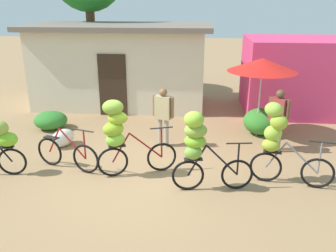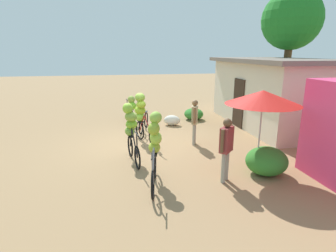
{
  "view_description": "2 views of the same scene",
  "coord_description": "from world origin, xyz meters",
  "px_view_note": "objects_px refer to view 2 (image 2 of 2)",
  "views": [
    {
      "loc": [
        1.29,
        -6.6,
        3.59
      ],
      "look_at": [
        0.56,
        1.33,
        0.73
      ],
      "focal_mm": 37.64,
      "sensor_mm": 36.0,
      "label": 1
    },
    {
      "loc": [
        8.98,
        -0.75,
        3.06
      ],
      "look_at": [
        0.6,
        0.88,
        0.75
      ],
      "focal_mm": 29.21,
      "sensor_mm": 36.0,
      "label": 2
    }
  ],
  "objects_px": {
    "person_bystander": "(195,118)",
    "bicycle_near_pile": "(144,122)",
    "bicycle_center_loaded": "(142,113)",
    "bicycle_by_shop": "(131,127)",
    "building_low": "(270,92)",
    "tree_behind_building": "(292,21)",
    "bicycle_leftmost": "(131,107)",
    "produce_sack": "(172,120)",
    "market_umbrella": "(263,97)",
    "bicycle_rightmost": "(155,144)",
    "person_vendor": "(226,144)"
  },
  "relations": [
    {
      "from": "bicycle_by_shop",
      "to": "bicycle_center_loaded",
      "type": "bearing_deg",
      "value": 163.94
    },
    {
      "from": "market_umbrella",
      "to": "bicycle_near_pile",
      "type": "xyz_separation_m",
      "value": [
        -4.51,
        -2.48,
        -1.63
      ]
    },
    {
      "from": "building_low",
      "to": "person_bystander",
      "type": "distance_m",
      "value": 4.33
    },
    {
      "from": "bicycle_near_pile",
      "to": "produce_sack",
      "type": "bearing_deg",
      "value": 115.39
    },
    {
      "from": "bicycle_by_shop",
      "to": "bicycle_rightmost",
      "type": "distance_m",
      "value": 1.66
    },
    {
      "from": "produce_sack",
      "to": "person_bystander",
      "type": "relative_size",
      "value": 0.45
    },
    {
      "from": "building_low",
      "to": "bicycle_near_pile",
      "type": "distance_m",
      "value": 5.48
    },
    {
      "from": "market_umbrella",
      "to": "person_bystander",
      "type": "height_order",
      "value": "market_umbrella"
    },
    {
      "from": "bicycle_near_pile",
      "to": "produce_sack",
      "type": "relative_size",
      "value": 2.27
    },
    {
      "from": "building_low",
      "to": "tree_behind_building",
      "type": "distance_m",
      "value": 3.77
    },
    {
      "from": "tree_behind_building",
      "to": "bicycle_by_shop",
      "type": "height_order",
      "value": "tree_behind_building"
    },
    {
      "from": "bicycle_by_shop",
      "to": "building_low",
      "type": "bearing_deg",
      "value": 115.0
    },
    {
      "from": "person_bystander",
      "to": "bicycle_near_pile",
      "type": "bearing_deg",
      "value": -142.72
    },
    {
      "from": "bicycle_center_loaded",
      "to": "market_umbrella",
      "type": "bearing_deg",
      "value": 39.49
    },
    {
      "from": "bicycle_center_loaded",
      "to": "bicycle_rightmost",
      "type": "xyz_separation_m",
      "value": [
        3.24,
        -0.02,
        -0.05
      ]
    },
    {
      "from": "bicycle_center_loaded",
      "to": "tree_behind_building",
      "type": "bearing_deg",
      "value": 110.45
    },
    {
      "from": "produce_sack",
      "to": "bicycle_center_loaded",
      "type": "bearing_deg",
      "value": -38.22
    },
    {
      "from": "market_umbrella",
      "to": "bicycle_rightmost",
      "type": "relative_size",
      "value": 1.27
    },
    {
      "from": "tree_behind_building",
      "to": "produce_sack",
      "type": "relative_size",
      "value": 8.35
    },
    {
      "from": "building_low",
      "to": "bicycle_leftmost",
      "type": "bearing_deg",
      "value": -103.84
    },
    {
      "from": "market_umbrella",
      "to": "person_bystander",
      "type": "relative_size",
      "value": 1.41
    },
    {
      "from": "bicycle_center_loaded",
      "to": "bicycle_by_shop",
      "type": "xyz_separation_m",
      "value": [
        1.65,
        -0.47,
        -0.03
      ]
    },
    {
      "from": "tree_behind_building",
      "to": "produce_sack",
      "type": "distance_m",
      "value": 7.19
    },
    {
      "from": "person_vendor",
      "to": "bicycle_by_shop",
      "type": "bearing_deg",
      "value": -131.82
    },
    {
      "from": "bicycle_leftmost",
      "to": "bicycle_center_loaded",
      "type": "bearing_deg",
      "value": 4.63
    },
    {
      "from": "building_low",
      "to": "produce_sack",
      "type": "relative_size",
      "value": 9.0
    },
    {
      "from": "person_vendor",
      "to": "bicycle_leftmost",
      "type": "bearing_deg",
      "value": -163.12
    },
    {
      "from": "market_umbrella",
      "to": "person_vendor",
      "type": "bearing_deg",
      "value": -73.23
    },
    {
      "from": "bicycle_center_loaded",
      "to": "person_vendor",
      "type": "bearing_deg",
      "value": 24.97
    },
    {
      "from": "building_low",
      "to": "bicycle_near_pile",
      "type": "bearing_deg",
      "value": -91.03
    },
    {
      "from": "person_vendor",
      "to": "market_umbrella",
      "type": "bearing_deg",
      "value": 106.77
    },
    {
      "from": "bicycle_leftmost",
      "to": "produce_sack",
      "type": "bearing_deg",
      "value": 66.99
    },
    {
      "from": "bicycle_leftmost",
      "to": "bicycle_center_loaded",
      "type": "relative_size",
      "value": 0.98
    },
    {
      "from": "bicycle_rightmost",
      "to": "person_bystander",
      "type": "height_order",
      "value": "bicycle_rightmost"
    },
    {
      "from": "bicycle_near_pile",
      "to": "person_vendor",
      "type": "xyz_separation_m",
      "value": [
        4.82,
        1.46,
        0.6
      ]
    },
    {
      "from": "building_low",
      "to": "bicycle_center_loaded",
      "type": "relative_size",
      "value": 3.7
    },
    {
      "from": "tree_behind_building",
      "to": "building_low",
      "type": "bearing_deg",
      "value": -47.64
    },
    {
      "from": "building_low",
      "to": "bicycle_leftmost",
      "type": "height_order",
      "value": "building_low"
    },
    {
      "from": "bicycle_leftmost",
      "to": "person_bystander",
      "type": "height_order",
      "value": "person_bystander"
    },
    {
      "from": "bicycle_rightmost",
      "to": "produce_sack",
      "type": "xyz_separation_m",
      "value": [
        -5.11,
        1.49,
        -0.74
      ]
    },
    {
      "from": "produce_sack",
      "to": "building_low",
      "type": "bearing_deg",
      "value": 80.19
    },
    {
      "from": "bicycle_rightmost",
      "to": "person_bystander",
      "type": "relative_size",
      "value": 1.11
    },
    {
      "from": "market_umbrella",
      "to": "bicycle_near_pile",
      "type": "bearing_deg",
      "value": -151.19
    },
    {
      "from": "bicycle_near_pile",
      "to": "market_umbrella",
      "type": "bearing_deg",
      "value": 28.81
    },
    {
      "from": "bicycle_by_shop",
      "to": "person_bystander",
      "type": "distance_m",
      "value": 2.37
    },
    {
      "from": "bicycle_leftmost",
      "to": "produce_sack",
      "type": "distance_m",
      "value": 1.91
    },
    {
      "from": "building_low",
      "to": "bicycle_by_shop",
      "type": "xyz_separation_m",
      "value": [
        2.82,
        -6.04,
        -0.45
      ]
    },
    {
      "from": "building_low",
      "to": "person_bystander",
      "type": "bearing_deg",
      "value": -63.86
    },
    {
      "from": "tree_behind_building",
      "to": "person_vendor",
      "type": "relative_size",
      "value": 3.7
    },
    {
      "from": "bicycle_leftmost",
      "to": "bicycle_rightmost",
      "type": "bearing_deg",
      "value": 1.89
    }
  ]
}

